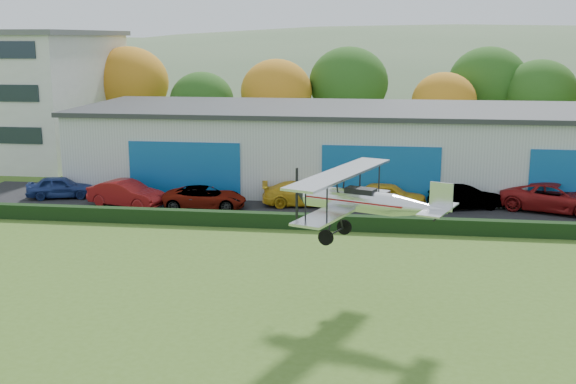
# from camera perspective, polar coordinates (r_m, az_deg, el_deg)

# --- Properties ---
(ground) EXTENTS (300.00, 300.00, 0.00)m
(ground) POSITION_cam_1_polar(r_m,az_deg,el_deg) (22.12, -6.46, -14.08)
(ground) COLOR #43641F
(ground) RESTS_ON ground
(apron) EXTENTS (48.00, 9.00, 0.05)m
(apron) POSITION_cam_1_polar(r_m,az_deg,el_deg) (41.38, 4.70, -1.29)
(apron) COLOR black
(apron) RESTS_ON ground
(hedge) EXTENTS (46.00, 0.60, 0.80)m
(hedge) POSITION_cam_1_polar(r_m,az_deg,el_deg) (36.65, 4.30, -2.50)
(hedge) COLOR black
(hedge) RESTS_ON ground
(hangar) EXTENTS (40.60, 12.60, 5.30)m
(hangar) POSITION_cam_1_polar(r_m,az_deg,el_deg) (47.67, 7.63, 3.70)
(hangar) COLOR #B2B7BC
(hangar) RESTS_ON ground
(tree_belt) EXTENTS (75.70, 13.22, 10.12)m
(tree_belt) POSITION_cam_1_polar(r_m,az_deg,el_deg) (60.06, 3.77, 8.42)
(tree_belt) COLOR #3D2614
(tree_belt) RESTS_ON ground
(distant_hills) EXTENTS (430.00, 196.00, 56.00)m
(distant_hills) POSITION_cam_1_polar(r_m,az_deg,el_deg) (161.06, 4.33, 4.30)
(distant_hills) COLOR #4C6642
(distant_hills) RESTS_ON ground
(car_0) EXTENTS (4.32, 2.68, 1.37)m
(car_0) POSITION_cam_1_polar(r_m,az_deg,el_deg) (45.84, -18.06, 0.39)
(car_0) COLOR navy
(car_0) RESTS_ON apron
(car_1) EXTENTS (4.97, 2.90, 1.55)m
(car_1) POSITION_cam_1_polar(r_m,az_deg,el_deg) (42.40, -13.04, -0.13)
(car_1) COLOR maroon
(car_1) RESTS_ON apron
(car_2) EXTENTS (5.00, 2.72, 1.33)m
(car_2) POSITION_cam_1_polar(r_m,az_deg,el_deg) (41.10, -6.80, -0.45)
(car_2) COLOR gray
(car_2) RESTS_ON apron
(car_3) EXTENTS (5.12, 2.77, 1.41)m
(car_3) POSITION_cam_1_polar(r_m,az_deg,el_deg) (41.63, 1.23, -0.14)
(car_3) COLOR gold
(car_3) RESTS_ON apron
(car_4) EXTENTS (4.58, 2.17, 1.51)m
(car_4) POSITION_cam_1_polar(r_m,az_deg,el_deg) (41.32, 8.17, -0.29)
(car_4) COLOR gold
(car_4) RESTS_ON apron
(car_5) EXTENTS (4.52, 2.67, 1.41)m
(car_5) POSITION_cam_1_polar(r_m,az_deg,el_deg) (42.11, 14.36, -0.39)
(car_5) COLOR gray
(car_5) RESTS_ON apron
(car_6) EXTENTS (6.52, 4.64, 1.65)m
(car_6) POSITION_cam_1_polar(r_m,az_deg,el_deg) (42.95, 20.91, -0.41)
(car_6) COLOR maroon
(car_6) RESTS_ON apron
(biplane) EXTENTS (6.00, 6.74, 2.55)m
(biplane) POSITION_cam_1_polar(r_m,az_deg,el_deg) (25.15, 6.10, -0.58)
(biplane) COLOR silver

